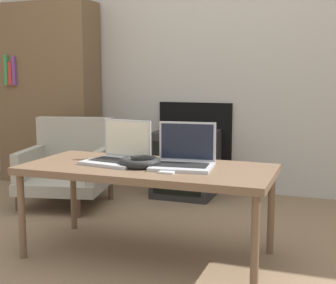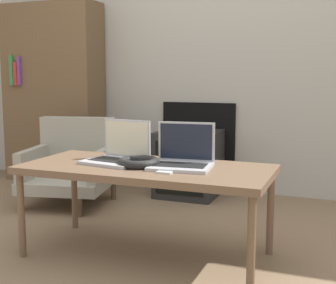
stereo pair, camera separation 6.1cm
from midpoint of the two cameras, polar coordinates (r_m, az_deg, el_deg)
name	(u,v)px [view 1 (the left image)]	position (r m, az deg, el deg)	size (l,w,h in m)	color
ground_plane	(125,277)	(2.25, -6.06, -16.06)	(14.00, 14.00, 0.00)	#7A6047
wall_back	(221,27)	(3.76, 5.99, 13.74)	(7.00, 0.08, 2.60)	#ADA89E
table	(148,173)	(2.36, -3.24, -3.79)	(1.25, 0.57, 0.47)	brown
laptop_left	(119,154)	(2.45, -6.66, -1.41)	(0.33, 0.29, 0.22)	#B2B2B7
laptop_right	(184,158)	(2.32, 1.22, -1.92)	(0.32, 0.27, 0.22)	#B2B2B7
headphones	(140,162)	(2.33, -4.14, -2.46)	(0.21, 0.21, 0.04)	black
phone	(170,171)	(2.21, -0.52, -3.50)	(0.07, 0.13, 0.01)	silver
tv	(186,163)	(3.59, 1.74, -2.61)	(0.45, 0.45, 0.50)	black
armchair	(69,164)	(3.48, -12.42, -2.65)	(0.68, 0.68, 0.61)	gray
bookshelf	(49,94)	(4.17, -14.72, 5.68)	(0.85, 0.32, 1.52)	brown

